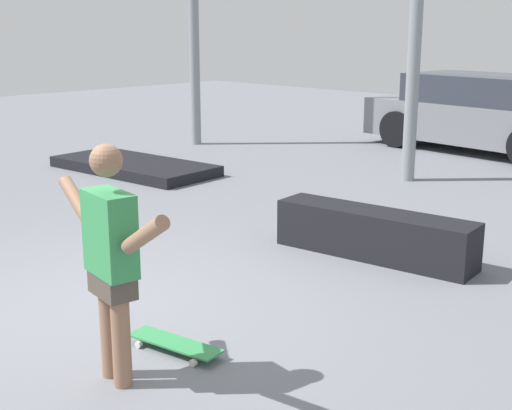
{
  "coord_description": "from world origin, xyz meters",
  "views": [
    {
      "loc": [
        4.91,
        -3.14,
        2.36
      ],
      "look_at": [
        0.46,
        1.45,
        0.73
      ],
      "focal_mm": 50.0,
      "sensor_mm": 36.0,
      "label": 1
    }
  ],
  "objects_px": {
    "skateboard": "(175,343)",
    "skateboarder": "(111,255)",
    "manual_pad": "(134,166)",
    "parked_car_grey": "(483,114)",
    "grind_box": "(374,234)"
  },
  "relations": [
    {
      "from": "skateboarder",
      "to": "skateboard",
      "type": "distance_m",
      "value": 1.01
    },
    {
      "from": "parked_car_grey",
      "to": "skateboard",
      "type": "bearing_deg",
      "value": -70.5
    },
    {
      "from": "grind_box",
      "to": "parked_car_grey",
      "type": "distance_m",
      "value": 7.13
    },
    {
      "from": "skateboard",
      "to": "manual_pad",
      "type": "relative_size",
      "value": 0.28
    },
    {
      "from": "grind_box",
      "to": "manual_pad",
      "type": "height_order",
      "value": "grind_box"
    },
    {
      "from": "skateboarder",
      "to": "manual_pad",
      "type": "distance_m",
      "value": 7.25
    },
    {
      "from": "parked_car_grey",
      "to": "manual_pad",
      "type": "bearing_deg",
      "value": -113.76
    },
    {
      "from": "skateboard",
      "to": "manual_pad",
      "type": "distance_m",
      "value": 6.83
    },
    {
      "from": "skateboarder",
      "to": "manual_pad",
      "type": "height_order",
      "value": "skateboarder"
    },
    {
      "from": "grind_box",
      "to": "manual_pad",
      "type": "distance_m",
      "value": 5.52
    },
    {
      "from": "skateboard",
      "to": "skateboarder",
      "type": "bearing_deg",
      "value": -93.6
    },
    {
      "from": "manual_pad",
      "to": "parked_car_grey",
      "type": "distance_m",
      "value": 6.64
    },
    {
      "from": "skateboarder",
      "to": "grind_box",
      "type": "distance_m",
      "value": 3.49
    },
    {
      "from": "skateboard",
      "to": "parked_car_grey",
      "type": "xyz_separation_m",
      "value": [
        -2.49,
        9.61,
        0.64
      ]
    },
    {
      "from": "skateboard",
      "to": "parked_car_grey",
      "type": "height_order",
      "value": "parked_car_grey"
    }
  ]
}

